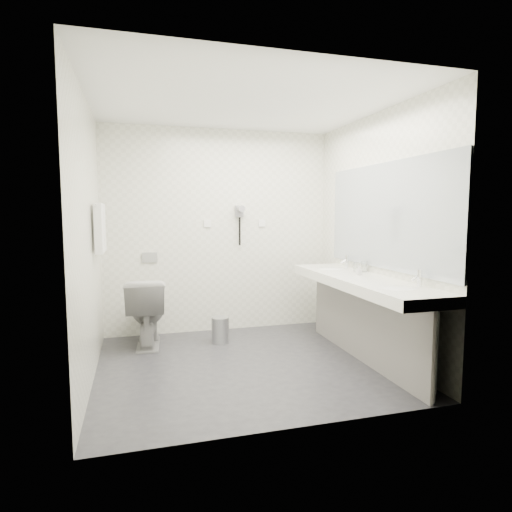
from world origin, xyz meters
name	(u,v)px	position (x,y,z in m)	size (l,w,h in m)	color
floor	(245,364)	(0.00, 0.00, 0.00)	(2.80, 2.80, 0.00)	#2D2D33
ceiling	(245,102)	(0.00, 0.00, 2.50)	(2.80, 2.80, 0.00)	white
wall_back	(219,231)	(0.00, 1.30, 1.25)	(2.80, 2.80, 0.00)	white
wall_front	(294,248)	(0.00, -1.30, 1.25)	(2.80, 2.80, 0.00)	white
wall_left	(88,240)	(-1.40, 0.00, 1.25)	(2.60, 2.60, 0.00)	white
wall_right	(375,235)	(1.40, 0.00, 1.25)	(2.60, 2.60, 0.00)	white
vanity_counter	(360,282)	(1.12, -0.20, 0.80)	(0.55, 2.20, 0.10)	white
vanity_panel	(362,324)	(1.15, -0.20, 0.38)	(0.03, 2.15, 0.75)	gray
vanity_post_near	(434,357)	(1.18, -1.24, 0.38)	(0.06, 0.06, 0.75)	silver
vanity_post_far	(321,303)	(1.18, 0.84, 0.38)	(0.06, 0.06, 0.75)	silver
mirror	(385,216)	(1.39, -0.20, 1.45)	(0.02, 2.20, 1.05)	#B2BCC6
basin_near	(399,290)	(1.12, -0.85, 0.83)	(0.40, 0.31, 0.05)	white
basin_far	(331,270)	(1.12, 0.45, 0.83)	(0.40, 0.31, 0.05)	white
faucet_near	(420,278)	(1.32, -0.85, 0.92)	(0.04, 0.04, 0.15)	silver
faucet_far	(347,261)	(1.32, 0.45, 0.92)	(0.04, 0.04, 0.15)	silver
soap_bottle_a	(359,270)	(1.17, -0.09, 0.90)	(0.04, 0.04, 0.10)	beige
glass_left	(364,267)	(1.34, 0.12, 0.91)	(0.06, 0.06, 0.11)	silver
glass_right	(356,267)	(1.25, 0.11, 0.90)	(0.06, 0.06, 0.11)	silver
toilet	(147,311)	(-0.91, 0.90, 0.38)	(0.43, 0.75, 0.76)	white
flush_plate	(150,257)	(-0.85, 1.29, 0.95)	(0.18, 0.02, 0.12)	#B2B5BA
pedal_bin	(220,331)	(-0.10, 0.76, 0.14)	(0.20, 0.20, 0.28)	#B2B5BA
bin_lid	(220,318)	(-0.10, 0.76, 0.29)	(0.20, 0.20, 0.01)	#B2B5BA
towel_rail	(98,206)	(-1.35, 0.55, 1.55)	(0.02, 0.02, 0.62)	silver
towel_near	(99,229)	(-1.34, 0.41, 1.33)	(0.07, 0.24, 0.48)	white
towel_far	(101,228)	(-1.34, 0.69, 1.33)	(0.07, 0.24, 0.48)	white
dryer_cradle	(239,211)	(0.25, 1.27, 1.50)	(0.10, 0.04, 0.14)	gray
dryer_barrel	(241,209)	(0.25, 1.20, 1.53)	(0.08, 0.08, 0.14)	gray
dryer_cord	(240,231)	(0.25, 1.26, 1.25)	(0.02, 0.02, 0.35)	black
switch_plate_a	(207,223)	(-0.15, 1.29, 1.35)	(0.09, 0.02, 0.09)	white
switch_plate_b	(262,223)	(0.55, 1.29, 1.35)	(0.09, 0.02, 0.09)	white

